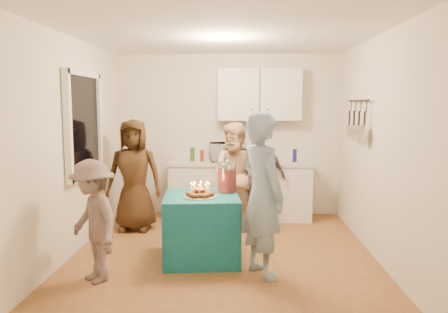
{
  "coord_description": "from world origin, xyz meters",
  "views": [
    {
      "loc": [
        0.22,
        -5.1,
        1.81
      ],
      "look_at": [
        0.0,
        0.35,
        1.15
      ],
      "focal_mm": 35.0,
      "sensor_mm": 36.0,
      "label": 1
    }
  ],
  "objects_px": {
    "punch_jar": "(227,178)",
    "woman_back_right": "(257,177)",
    "woman_back_center": "(237,177)",
    "microwave": "(227,152)",
    "man_birthday": "(262,195)",
    "woman_back_left": "(134,175)",
    "child_near_left": "(93,221)",
    "party_table": "(202,227)",
    "counter": "(240,191)"
  },
  "relations": [
    {
      "from": "punch_jar",
      "to": "woman_back_right",
      "type": "xyz_separation_m",
      "value": [
        0.4,
        1.16,
        -0.18
      ]
    },
    {
      "from": "microwave",
      "to": "woman_back_center",
      "type": "relative_size",
      "value": 0.34
    },
    {
      "from": "woman_back_center",
      "to": "man_birthday",
      "type": "bearing_deg",
      "value": -61.82
    },
    {
      "from": "party_table",
      "to": "child_near_left",
      "type": "xyz_separation_m",
      "value": [
        -1.04,
        -0.68,
        0.25
      ]
    },
    {
      "from": "punch_jar",
      "to": "woman_back_left",
      "type": "distance_m",
      "value": 1.68
    },
    {
      "from": "woman_back_left",
      "to": "woman_back_right",
      "type": "xyz_separation_m",
      "value": [
        1.76,
        0.19,
        -0.05
      ]
    },
    {
      "from": "woman_back_right",
      "to": "woman_back_left",
      "type": "bearing_deg",
      "value": 168.36
    },
    {
      "from": "woman_back_center",
      "to": "child_near_left",
      "type": "distance_m",
      "value": 2.38
    },
    {
      "from": "counter",
      "to": "woman_back_right",
      "type": "bearing_deg",
      "value": -63.8
    },
    {
      "from": "punch_jar",
      "to": "man_birthday",
      "type": "height_order",
      "value": "man_birthday"
    },
    {
      "from": "counter",
      "to": "punch_jar",
      "type": "distance_m",
      "value": 1.75
    },
    {
      "from": "punch_jar",
      "to": "man_birthday",
      "type": "relative_size",
      "value": 0.2
    },
    {
      "from": "counter",
      "to": "man_birthday",
      "type": "distance_m",
      "value": 2.37
    },
    {
      "from": "counter",
      "to": "punch_jar",
      "type": "xyz_separation_m",
      "value": [
        -0.15,
        -1.67,
        0.5
      ]
    },
    {
      "from": "microwave",
      "to": "party_table",
      "type": "height_order",
      "value": "microwave"
    },
    {
      "from": "woman_back_left",
      "to": "woman_back_center",
      "type": "bearing_deg",
      "value": 1.2
    },
    {
      "from": "woman_back_left",
      "to": "child_near_left",
      "type": "distance_m",
      "value": 1.86
    },
    {
      "from": "woman_back_center",
      "to": "woman_back_left",
      "type": "bearing_deg",
      "value": -160.0
    },
    {
      "from": "woman_back_right",
      "to": "microwave",
      "type": "bearing_deg",
      "value": 113.96
    },
    {
      "from": "punch_jar",
      "to": "man_birthday",
      "type": "distance_m",
      "value": 0.76
    },
    {
      "from": "microwave",
      "to": "punch_jar",
      "type": "distance_m",
      "value": 1.67
    },
    {
      "from": "child_near_left",
      "to": "woman_back_right",
      "type": "bearing_deg",
      "value": 97.04
    },
    {
      "from": "woman_back_center",
      "to": "woman_back_right",
      "type": "xyz_separation_m",
      "value": [
        0.29,
        0.15,
        -0.03
      ]
    },
    {
      "from": "man_birthday",
      "to": "child_near_left",
      "type": "height_order",
      "value": "man_birthday"
    },
    {
      "from": "woman_back_right",
      "to": "child_near_left",
      "type": "relative_size",
      "value": 1.19
    },
    {
      "from": "man_birthday",
      "to": "woman_back_left",
      "type": "xyz_separation_m",
      "value": [
        -1.75,
        1.62,
        -0.07
      ]
    },
    {
      "from": "counter",
      "to": "microwave",
      "type": "bearing_deg",
      "value": 180.0
    },
    {
      "from": "man_birthday",
      "to": "woman_back_right",
      "type": "height_order",
      "value": "man_birthday"
    },
    {
      "from": "man_birthday",
      "to": "woman_back_right",
      "type": "relative_size",
      "value": 1.15
    },
    {
      "from": "woman_back_center",
      "to": "woman_back_right",
      "type": "relative_size",
      "value": 1.03
    },
    {
      "from": "counter",
      "to": "party_table",
      "type": "height_order",
      "value": "counter"
    },
    {
      "from": "man_birthday",
      "to": "woman_back_left",
      "type": "height_order",
      "value": "man_birthday"
    },
    {
      "from": "woman_back_left",
      "to": "punch_jar",
      "type": "bearing_deg",
      "value": -35.7
    },
    {
      "from": "microwave",
      "to": "woman_back_right",
      "type": "distance_m",
      "value": 0.75
    },
    {
      "from": "man_birthday",
      "to": "woman_back_center",
      "type": "bearing_deg",
      "value": -19.7
    },
    {
      "from": "party_table",
      "to": "woman_back_left",
      "type": "xyz_separation_m",
      "value": [
        -1.07,
        1.18,
        0.42
      ]
    },
    {
      "from": "microwave",
      "to": "woman_back_right",
      "type": "height_order",
      "value": "woman_back_right"
    },
    {
      "from": "woman_back_center",
      "to": "child_near_left",
      "type": "xyz_separation_m",
      "value": [
        -1.43,
        -1.89,
        -0.15
      ]
    },
    {
      "from": "party_table",
      "to": "woman_back_right",
      "type": "height_order",
      "value": "woman_back_right"
    },
    {
      "from": "microwave",
      "to": "child_near_left",
      "type": "height_order",
      "value": "child_near_left"
    },
    {
      "from": "woman_back_left",
      "to": "child_near_left",
      "type": "relative_size",
      "value": 1.27
    },
    {
      "from": "woman_back_right",
      "to": "child_near_left",
      "type": "height_order",
      "value": "woman_back_right"
    },
    {
      "from": "woman_back_center",
      "to": "woman_back_right",
      "type": "bearing_deg",
      "value": 46.08
    },
    {
      "from": "punch_jar",
      "to": "woman_back_right",
      "type": "height_order",
      "value": "woman_back_right"
    },
    {
      "from": "punch_jar",
      "to": "woman_back_right",
      "type": "bearing_deg",
      "value": 70.99
    },
    {
      "from": "party_table",
      "to": "man_birthday",
      "type": "bearing_deg",
      "value": -32.97
    },
    {
      "from": "woman_back_left",
      "to": "woman_back_right",
      "type": "relative_size",
      "value": 1.06
    },
    {
      "from": "counter",
      "to": "man_birthday",
      "type": "height_order",
      "value": "man_birthday"
    },
    {
      "from": "man_birthday",
      "to": "woman_back_left",
      "type": "distance_m",
      "value": 2.39
    },
    {
      "from": "microwave",
      "to": "party_table",
      "type": "distance_m",
      "value": 2.01
    }
  ]
}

